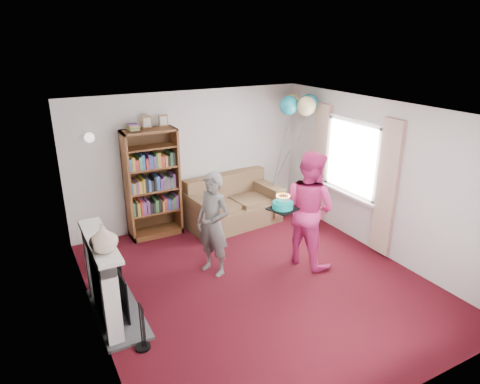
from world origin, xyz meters
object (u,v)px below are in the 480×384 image
sofa (231,206)px  person_magenta (309,209)px  person_striped (213,224)px  bookcase (152,184)px  birthday_cake (283,205)px

sofa → person_magenta: (0.36, -1.91, 0.57)m
person_magenta → person_striped: bearing=58.3°
person_striped → sofa: bearing=120.4°
sofa → bookcase: bearing=165.0°
person_magenta → birthday_cake: 0.57m
bookcase → sofa: (1.45, -0.23, -0.61)m
sofa → person_magenta: size_ratio=0.94×
sofa → person_magenta: bearing=-85.4°
bookcase → person_magenta: bookcase is taller
sofa → birthday_cake: birthday_cake is taller
birthday_cake → person_striped: bearing=151.4°
person_striped → person_magenta: person_magenta is taller
birthday_cake → bookcase: bearing=119.9°
person_striped → person_magenta: 1.49m
bookcase → sofa: bearing=-9.1°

